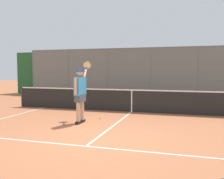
% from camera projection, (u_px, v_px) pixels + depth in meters
% --- Properties ---
extents(ground_plane, '(60.00, 60.00, 0.00)m').
position_uv_depth(ground_plane, '(94.00, 140.00, 6.43)').
color(ground_plane, '#A8603D').
extents(court_line_markings, '(8.55, 9.25, 0.01)m').
position_uv_depth(court_line_markings, '(80.00, 151.00, 5.57)').
color(court_line_markings, white).
rests_on(court_line_markings, ground).
extents(fence_backdrop, '(20.14, 1.37, 3.21)m').
position_uv_depth(fence_backdrop, '(152.00, 74.00, 16.58)').
color(fence_backdrop, slate).
rests_on(fence_backdrop, ground).
extents(tennis_net, '(10.99, 0.09, 1.07)m').
position_uv_depth(tennis_net, '(132.00, 100.00, 10.72)').
color(tennis_net, '#2D2D2D').
rests_on(tennis_net, ground).
extents(tennis_player, '(0.42, 1.48, 2.11)m').
position_uv_depth(tennis_player, '(80.00, 91.00, 8.42)').
color(tennis_player, black).
rests_on(tennis_player, ground).
extents(tennis_ball_by_sideline, '(0.07, 0.07, 0.07)m').
position_uv_depth(tennis_ball_by_sideline, '(100.00, 118.00, 9.22)').
color(tennis_ball_by_sideline, '#D6E042').
rests_on(tennis_ball_by_sideline, ground).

